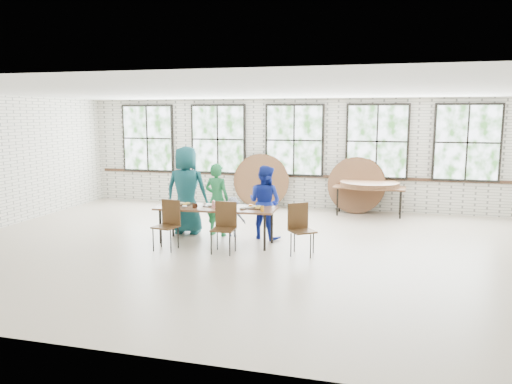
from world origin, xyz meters
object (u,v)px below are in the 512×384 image
chair_near_right (225,223)px  storage_table (369,189)px  dining_table (216,210)px  chair_near_left (168,220)px

chair_near_right → storage_table: 4.94m
dining_table → chair_near_right: 0.68m
storage_table → chair_near_left: bearing=-127.1°
chair_near_left → chair_near_right: same height
dining_table → chair_near_left: size_ratio=2.57×
chair_near_right → chair_near_left: bearing=-178.4°
chair_near_right → dining_table: bearing=121.4°
chair_near_right → storage_table: bearing=57.7°
chair_near_left → storage_table: chair_near_left is taller
dining_table → chair_near_left: bearing=-143.2°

